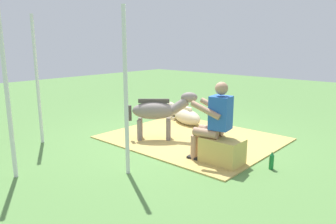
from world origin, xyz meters
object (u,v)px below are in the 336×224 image
pony_lying (185,116)px  tent_pole_right (37,81)px  pony_standing (158,111)px  soda_bottle (272,161)px  hay_bale (222,151)px  tent_pole_mid (7,95)px  person_seated (214,119)px  tent_pole_left (126,93)px

pony_lying → tent_pole_right: size_ratio=0.57×
pony_standing → pony_lying: (0.41, -1.33, -0.39)m
soda_bottle → tent_pole_right: size_ratio=0.12×
hay_bale → tent_pole_mid: (1.93, 2.39, 0.98)m
person_seated → tent_pole_right: tent_pole_right is taller
hay_bale → pony_standing: 1.69m
person_seated → tent_pole_mid: 3.00m
tent_pole_right → tent_pole_mid: 1.62m
pony_lying → tent_pole_left: 3.22m
person_seated → tent_pole_right: (3.02, 1.33, 0.48)m
hay_bale → soda_bottle: hay_bale is taller
person_seated → tent_pole_right: 3.33m
pony_lying → soda_bottle: (-2.71, 1.27, -0.06)m
tent_pole_right → tent_pole_mid: size_ratio=1.00×
person_seated → pony_standing: size_ratio=1.18×
tent_pole_left → pony_standing: bearing=-62.0°
hay_bale → soda_bottle: size_ratio=2.30×
soda_bottle → tent_pole_right: 4.33m
tent_pole_left → tent_pole_mid: bearing=46.7°
person_seated → soda_bottle: size_ratio=4.69×
pony_standing → tent_pole_right: tent_pole_right is taller
tent_pole_left → soda_bottle: bearing=-134.2°
hay_bale → tent_pole_left: size_ratio=0.27×
pony_standing → hay_bale: bearing=170.8°
pony_lying → hay_bale: bearing=141.9°
person_seated → tent_pole_mid: bearing=53.3°
tent_pole_mid → person_seated: bearing=-126.7°
tent_pole_left → hay_bale: bearing=-124.3°
pony_standing → pony_lying: size_ratio=0.81×
tent_pole_left → tent_pole_right: 2.34m
soda_bottle → person_seated: bearing=22.3°
pony_standing → tent_pole_right: bearing=46.1°
hay_bale → person_seated: size_ratio=0.49×
person_seated → soda_bottle: 1.07m
pony_lying → tent_pole_left: tent_pole_left is taller
person_seated → pony_lying: size_ratio=0.96×
hay_bale → pony_standing: bearing=-9.2°
tent_pole_right → tent_pole_mid: same height
hay_bale → soda_bottle: (-0.67, -0.32, -0.08)m
hay_bale → pony_lying: size_ratio=0.47×
hay_bale → tent_pole_left: 1.77m
soda_bottle → tent_pole_left: (1.51, 1.55, 1.05)m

